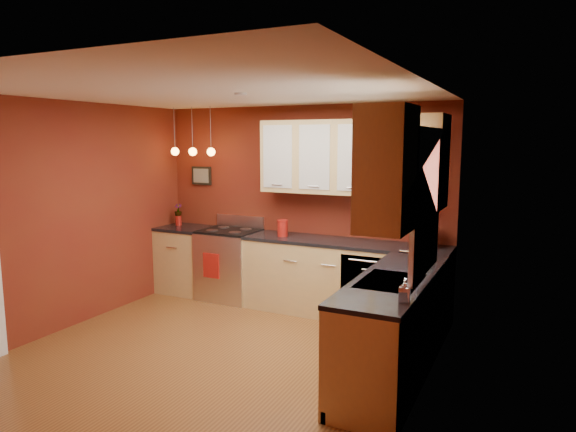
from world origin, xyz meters
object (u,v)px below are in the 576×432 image
at_px(gas_range, 230,264).
at_px(red_canister, 283,228).
at_px(soap_pump, 405,291).
at_px(sink, 391,284).
at_px(coffee_maker, 427,236).

height_order(gas_range, red_canister, red_canister).
relative_size(red_canister, soap_pump, 1.16).
distance_m(red_canister, soap_pump, 2.86).
distance_m(gas_range, sink, 3.05).
distance_m(coffee_maker, soap_pump, 2.13).
bearing_deg(gas_range, sink, -29.78).
bearing_deg(soap_pump, coffee_maker, 96.66).
bearing_deg(red_canister, soap_pump, -44.62).
height_order(sink, coffee_maker, sink).
distance_m(gas_range, red_canister, 1.01).
xyz_separation_m(sink, soap_pump, (0.25, -0.55, 0.12)).
xyz_separation_m(gas_range, coffee_maker, (2.62, 0.07, 0.59)).
height_order(gas_range, sink, sink).
distance_m(sink, soap_pump, 0.61).
distance_m(sink, red_canister, 2.31).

